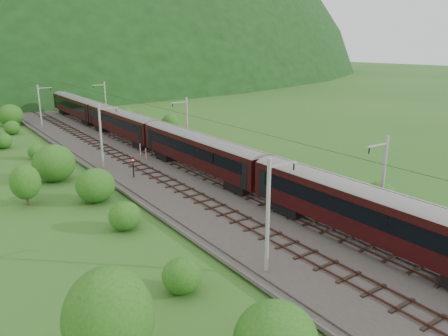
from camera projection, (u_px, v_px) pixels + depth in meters
ground at (327, 250)px, 33.75m from camera, size 600.00×600.00×0.00m
railbed at (248, 210)px, 41.60m from camera, size 14.00×220.00×0.30m
track_left at (228, 213)px, 40.22m from camera, size 2.40×220.00×0.27m
track_right at (267, 203)px, 42.86m from camera, size 2.40×220.00×0.27m
catenary_left at (101, 135)px, 54.40m from camera, size 2.54×192.28×8.00m
catenary_right at (186, 125)px, 61.13m from camera, size 2.54×192.28×8.00m
overhead_wires at (249, 139)px, 39.69m from camera, size 4.83×198.00×0.03m
train at (155, 130)px, 61.08m from camera, size 3.19×151.62×5.56m
hazard_post_near at (146, 154)px, 59.17m from camera, size 0.16×0.16×1.53m
hazard_post_far at (140, 149)px, 61.63m from camera, size 0.17×0.17×1.58m
signal at (133, 167)px, 50.94m from camera, size 0.24×0.24×2.20m
vegetation_left at (52, 176)px, 44.52m from camera, size 13.44×147.56×6.55m
vegetation_right at (293, 167)px, 51.89m from camera, size 6.22×109.99×2.83m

